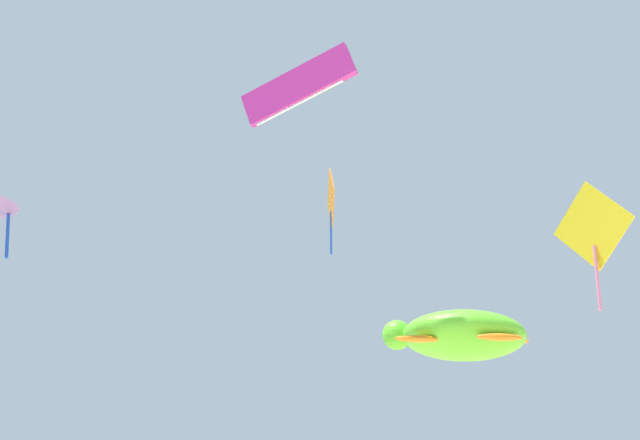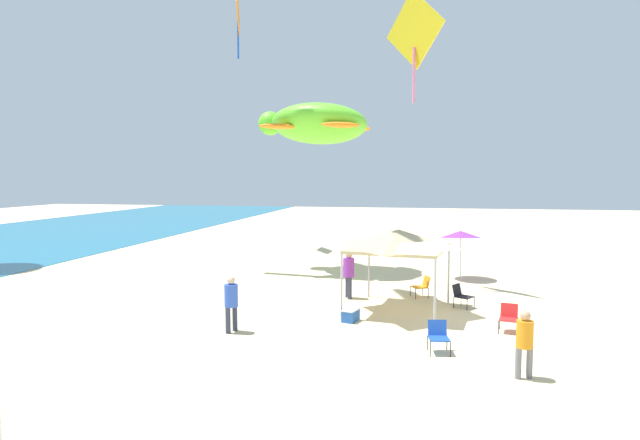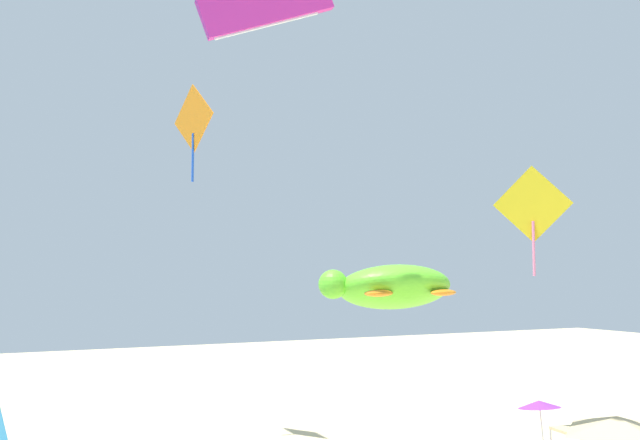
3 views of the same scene
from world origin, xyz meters
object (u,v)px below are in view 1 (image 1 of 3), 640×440
Objects in this scene: kite_diamond_yellow at (593,230)px; kite_diamond_orange at (331,201)px; kite_parafoil_magenta at (298,86)px; kite_turtle_lime at (460,336)px.

kite_diamond_orange reaches higher than kite_diamond_yellow.
kite_parafoil_magenta reaches higher than kite_diamond_orange.
kite_parafoil_magenta is (-1.33, 6.23, 10.50)m from kite_turtle_lime.
kite_diamond_yellow is 0.86× the size of kite_parafoil_magenta.
kite_diamond_orange is at bearing -79.65° from kite_parafoil_magenta.
kite_diamond_yellow is 15.99m from kite_diamond_orange.
kite_parafoil_magenta reaches higher than kite_turtle_lime.
kite_diamond_orange is (8.45, 0.26, -2.72)m from kite_parafoil_magenta.
kite_diamond_yellow is 13.29m from kite_parafoil_magenta.
kite_turtle_lime is 12.28m from kite_parafoil_magenta.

